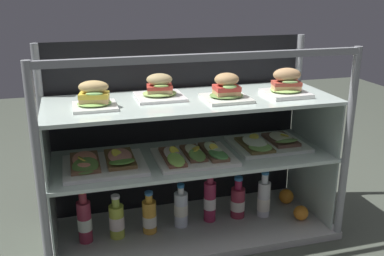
{
  "coord_description": "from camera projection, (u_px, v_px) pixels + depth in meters",
  "views": [
    {
      "loc": [
        -0.5,
        -1.77,
        1.12
      ],
      "look_at": [
        0.0,
        0.0,
        0.52
      ],
      "focal_mm": 41.12,
      "sensor_mm": 36.0,
      "label": 1
    }
  ],
  "objects": [
    {
      "name": "juice_bottle_front_left_end",
      "position": [
        264.0,
        198.0,
        2.15
      ],
      "size": [
        0.06,
        0.06,
        0.23
      ],
      "color": "white",
      "rests_on": "case_base_deck"
    },
    {
      "name": "juice_bottle_tucked_behind",
      "position": [
        210.0,
        200.0,
        2.1
      ],
      "size": [
        0.06,
        0.06,
        0.26
      ],
      "color": "#9C2547",
      "rests_on": "case_base_deck"
    },
    {
      "name": "open_sandwich_tray_left_of_center",
      "position": [
        194.0,
        155.0,
        1.92
      ],
      "size": [
        0.34,
        0.29,
        0.06
      ],
      "color": "white",
      "rests_on": "shelf_lower_glass"
    },
    {
      "name": "orange_fruit_beside_bottles",
      "position": [
        301.0,
        213.0,
        2.12
      ],
      "size": [
        0.07,
        0.07,
        0.07
      ],
      "primitive_type": "sphere",
      "color": "orange",
      "rests_on": "case_base_deck"
    },
    {
      "name": "riser_upper_tier",
      "position": [
        192.0,
        130.0,
        1.93
      ],
      "size": [
        1.23,
        0.43,
        0.25
      ],
      "color": "silver",
      "rests_on": "shelf_lower_glass"
    },
    {
      "name": "shelf_upper_glass",
      "position": [
        192.0,
        101.0,
        1.89
      ],
      "size": [
        1.25,
        0.45,
        0.02
      ],
      "primitive_type": "cube",
      "color": "silver",
      "rests_on": "riser_upper_tier"
    },
    {
      "name": "shelf_lower_glass",
      "position": [
        192.0,
        157.0,
        1.97
      ],
      "size": [
        1.25,
        0.45,
        0.02
      ],
      "primitive_type": "cube",
      "color": "silver",
      "rests_on": "riser_lower_tier"
    },
    {
      "name": "plated_roll_sandwich_right_of_center",
      "position": [
        160.0,
        89.0,
        1.9
      ],
      "size": [
        0.2,
        0.2,
        0.11
      ],
      "color": "white",
      "rests_on": "shelf_upper_glass"
    },
    {
      "name": "juice_bottle_back_right",
      "position": [
        85.0,
        221.0,
        1.92
      ],
      "size": [
        0.06,
        0.06,
        0.25
      ],
      "color": "#972B42",
      "rests_on": "case_base_deck"
    },
    {
      "name": "orange_fruit_near_left_post",
      "position": [
        286.0,
        196.0,
        2.28
      ],
      "size": [
        0.08,
        0.08,
        0.08
      ],
      "primitive_type": "sphere",
      "color": "orange",
      "rests_on": "case_base_deck"
    },
    {
      "name": "case_frame",
      "position": [
        184.0,
        127.0,
        2.07
      ],
      "size": [
        1.3,
        0.5,
        0.88
      ],
      "color": "gray",
      "rests_on": "ground"
    },
    {
      "name": "ground_plane",
      "position": [
        192.0,
        234.0,
        2.09
      ],
      "size": [
        6.0,
        6.0,
        0.02
      ],
      "primitive_type": "cube",
      "color": "#444A3F",
      "rests_on": "ground"
    },
    {
      "name": "juice_bottle_front_right_end",
      "position": [
        117.0,
        220.0,
        1.96
      ],
      "size": [
        0.07,
        0.07,
        0.21
      ],
      "color": "#BECA44",
      "rests_on": "case_base_deck"
    },
    {
      "name": "juice_bottle_front_middle",
      "position": [
        149.0,
        216.0,
        2.01
      ],
      "size": [
        0.06,
        0.06,
        0.2
      ],
      "color": "gold",
      "rests_on": "case_base_deck"
    },
    {
      "name": "open_sandwich_tray_far_left",
      "position": [
        103.0,
        163.0,
        1.84
      ],
      "size": [
        0.34,
        0.29,
        0.07
      ],
      "color": "white",
      "rests_on": "shelf_lower_glass"
    },
    {
      "name": "case_base_deck",
      "position": [
        192.0,
        229.0,
        2.09
      ],
      "size": [
        1.3,
        0.5,
        0.03
      ],
      "primitive_type": "cube",
      "color": "#B9B8B5",
      "rests_on": "ground"
    },
    {
      "name": "open_sandwich_tray_near_left_corner",
      "position": [
        268.0,
        143.0,
        2.07
      ],
      "size": [
        0.34,
        0.29,
        0.06
      ],
      "color": "white",
      "rests_on": "shelf_lower_glass"
    },
    {
      "name": "plated_roll_sandwich_near_right_corner",
      "position": [
        227.0,
        90.0,
        1.86
      ],
      "size": [
        0.19,
        0.19,
        0.12
      ],
      "color": "white",
      "rests_on": "shelf_upper_glass"
    },
    {
      "name": "juice_bottle_back_center",
      "position": [
        238.0,
        201.0,
        2.14
      ],
      "size": [
        0.07,
        0.07,
        0.21
      ],
      "color": "maroon",
      "rests_on": "case_base_deck"
    },
    {
      "name": "plated_roll_sandwich_far_right",
      "position": [
        286.0,
        85.0,
        1.94
      ],
      "size": [
        0.18,
        0.18,
        0.12
      ],
      "color": "white",
      "rests_on": "shelf_upper_glass"
    },
    {
      "name": "juice_bottle_front_fourth",
      "position": [
        181.0,
        208.0,
        2.05
      ],
      "size": [
        0.07,
        0.07,
        0.21
      ],
      "color": "white",
      "rests_on": "case_base_deck"
    },
    {
      "name": "plated_roll_sandwich_far_left",
      "position": [
        94.0,
        97.0,
        1.74
      ],
      "size": [
        0.17,
        0.17,
        0.11
      ],
      "color": "white",
      "rests_on": "shelf_upper_glass"
    },
    {
      "name": "riser_lower_tier",
      "position": [
        192.0,
        193.0,
        2.03
      ],
      "size": [
        1.23,
        0.43,
        0.34
      ],
      "color": "silver",
      "rests_on": "case_base_deck"
    }
  ]
}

